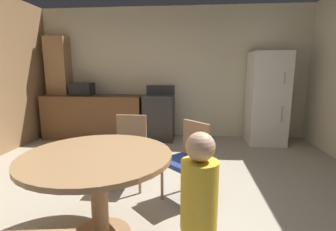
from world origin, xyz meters
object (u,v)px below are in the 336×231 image
person_child (199,215)px  chair_north (130,146)px  refrigerator (267,98)px  dining_table (98,172)px  oven_range (159,117)px  chair_northeast (189,156)px  microwave (82,89)px

person_child → chair_north: bearing=-30.4°
refrigerator → chair_north: refrigerator is taller
person_child → dining_table: bearing=0.0°
oven_range → dining_table: (-0.11, -3.14, 0.14)m
chair_northeast → refrigerator: bearing=-167.3°
chair_northeast → person_child: 1.26m
oven_range → dining_table: bearing=-91.9°
dining_table → microwave: bearing=115.5°
dining_table → chair_northeast: chair_northeast is taller
microwave → chair_north: size_ratio=0.51×
oven_range → person_child: oven_range is taller
oven_range → refrigerator: bearing=-1.5°
refrigerator → microwave: (-3.71, 0.05, 0.15)m
chair_north → person_child: (0.80, -1.56, 0.08)m
chair_north → chair_northeast: size_ratio=1.00×
oven_range → dining_table: size_ratio=0.90×
microwave → dining_table: 3.50m
chair_north → chair_northeast: same height
oven_range → person_child: size_ratio=1.01×
microwave → person_child: 4.34m
chair_north → person_child: bearing=27.7°
oven_range → person_child: 3.72m
oven_range → microwave: microwave is taller
microwave → chair_northeast: 3.32m
dining_table → person_child: size_ratio=1.12×
oven_range → refrigerator: (2.10, -0.05, 0.41)m
chair_north → person_child: person_child is taller
microwave → oven_range: bearing=0.1°
dining_table → chair_north: (0.01, 1.04, -0.10)m
refrigerator → microwave: refrigerator is taller
refrigerator → chair_north: 3.03m
oven_range → refrigerator: 2.15m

